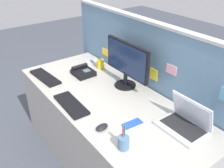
{
  "coord_description": "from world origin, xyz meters",
  "views": [
    {
      "loc": [
        1.46,
        -1.03,
        1.84
      ],
      "look_at": [
        0.0,
        0.05,
        0.82
      ],
      "focal_mm": 40.03,
      "sensor_mm": 36.0,
      "label": 1
    }
  ],
  "objects_px": {
    "laptop": "(186,121)",
    "desk_phone": "(83,72)",
    "cell_phone_silver_slab": "(91,60)",
    "keyboard_spare": "(71,105)",
    "coffee_mug": "(100,64)",
    "pen_cup": "(123,142)",
    "keyboard_main": "(45,77)",
    "cell_phone_blue_case": "(132,124)",
    "desktop_monitor": "(127,62)",
    "computer_mouse_right_hand": "(102,127)"
  },
  "relations": [
    {
      "from": "laptop",
      "to": "desk_phone",
      "type": "distance_m",
      "value": 1.15
    },
    {
      "from": "cell_phone_silver_slab",
      "to": "desk_phone",
      "type": "bearing_deg",
      "value": -21.58
    },
    {
      "from": "keyboard_spare",
      "to": "coffee_mug",
      "type": "distance_m",
      "value": 0.74
    },
    {
      "from": "desk_phone",
      "to": "pen_cup",
      "type": "distance_m",
      "value": 1.09
    },
    {
      "from": "pen_cup",
      "to": "keyboard_main",
      "type": "bearing_deg",
      "value": -179.17
    },
    {
      "from": "desk_phone",
      "to": "keyboard_spare",
      "type": "distance_m",
      "value": 0.55
    },
    {
      "from": "keyboard_main",
      "to": "cell_phone_silver_slab",
      "type": "bearing_deg",
      "value": 93.28
    },
    {
      "from": "keyboard_main",
      "to": "pen_cup",
      "type": "bearing_deg",
      "value": -4.16
    },
    {
      "from": "coffee_mug",
      "to": "cell_phone_silver_slab",
      "type": "bearing_deg",
      "value": 174.56
    },
    {
      "from": "laptop",
      "to": "pen_cup",
      "type": "xyz_separation_m",
      "value": [
        -0.1,
        -0.48,
        -0.01
      ]
    },
    {
      "from": "cell_phone_blue_case",
      "to": "coffee_mug",
      "type": "xyz_separation_m",
      "value": [
        -0.92,
        0.34,
        0.04
      ]
    },
    {
      "from": "keyboard_spare",
      "to": "coffee_mug",
      "type": "relative_size",
      "value": 3.41
    },
    {
      "from": "keyboard_main",
      "to": "cell_phone_blue_case",
      "type": "bearing_deg",
      "value": 6.96
    },
    {
      "from": "desktop_monitor",
      "to": "computer_mouse_right_hand",
      "type": "bearing_deg",
      "value": -54.1
    },
    {
      "from": "cell_phone_silver_slab",
      "to": "keyboard_main",
      "type": "bearing_deg",
      "value": -57.46
    },
    {
      "from": "pen_cup",
      "to": "cell_phone_silver_slab",
      "type": "relative_size",
      "value": 1.33
    },
    {
      "from": "keyboard_spare",
      "to": "computer_mouse_right_hand",
      "type": "height_order",
      "value": "computer_mouse_right_hand"
    },
    {
      "from": "computer_mouse_right_hand",
      "to": "cell_phone_silver_slab",
      "type": "xyz_separation_m",
      "value": [
        -1.05,
        0.57,
        -0.01
      ]
    },
    {
      "from": "desk_phone",
      "to": "pen_cup",
      "type": "bearing_deg",
      "value": -17.01
    },
    {
      "from": "keyboard_main",
      "to": "keyboard_spare",
      "type": "relative_size",
      "value": 1.06
    },
    {
      "from": "desktop_monitor",
      "to": "cell_phone_silver_slab",
      "type": "bearing_deg",
      "value": 176.46
    },
    {
      "from": "desk_phone",
      "to": "keyboard_spare",
      "type": "xyz_separation_m",
      "value": [
        0.42,
        -0.36,
        -0.02
      ]
    },
    {
      "from": "keyboard_spare",
      "to": "coffee_mug",
      "type": "height_order",
      "value": "coffee_mug"
    },
    {
      "from": "laptop",
      "to": "cell_phone_silver_slab",
      "type": "distance_m",
      "value": 1.39
    },
    {
      "from": "laptop",
      "to": "pen_cup",
      "type": "relative_size",
      "value": 1.84
    },
    {
      "from": "cell_phone_blue_case",
      "to": "desk_phone",
      "type": "bearing_deg",
      "value": 176.99
    },
    {
      "from": "desktop_monitor",
      "to": "pen_cup",
      "type": "xyz_separation_m",
      "value": [
        0.62,
        -0.52,
        -0.19
      ]
    },
    {
      "from": "desktop_monitor",
      "to": "computer_mouse_right_hand",
      "type": "distance_m",
      "value": 0.69
    },
    {
      "from": "cell_phone_silver_slab",
      "to": "coffee_mug",
      "type": "xyz_separation_m",
      "value": [
        0.22,
        -0.02,
        0.04
      ]
    },
    {
      "from": "desk_phone",
      "to": "cell_phone_blue_case",
      "type": "relative_size",
      "value": 1.35
    },
    {
      "from": "keyboard_main",
      "to": "cell_phone_silver_slab",
      "type": "relative_size",
      "value": 3.05
    },
    {
      "from": "desk_phone",
      "to": "cell_phone_silver_slab",
      "type": "height_order",
      "value": "desk_phone"
    },
    {
      "from": "pen_cup",
      "to": "coffee_mug",
      "type": "relative_size",
      "value": 1.58
    },
    {
      "from": "cell_phone_silver_slab",
      "to": "coffee_mug",
      "type": "height_order",
      "value": "coffee_mug"
    },
    {
      "from": "cell_phone_silver_slab",
      "to": "coffee_mug",
      "type": "relative_size",
      "value": 1.19
    },
    {
      "from": "computer_mouse_right_hand",
      "to": "cell_phone_blue_case",
      "type": "distance_m",
      "value": 0.23
    },
    {
      "from": "laptop",
      "to": "cell_phone_blue_case",
      "type": "relative_size",
      "value": 2.2
    },
    {
      "from": "desktop_monitor",
      "to": "cell_phone_silver_slab",
      "type": "height_order",
      "value": "desktop_monitor"
    },
    {
      "from": "laptop",
      "to": "cell_phone_silver_slab",
      "type": "height_order",
      "value": "laptop"
    },
    {
      "from": "cell_phone_blue_case",
      "to": "computer_mouse_right_hand",
      "type": "bearing_deg",
      "value": -107.83
    },
    {
      "from": "desk_phone",
      "to": "keyboard_main",
      "type": "relative_size",
      "value": 0.49
    },
    {
      "from": "laptop",
      "to": "desk_phone",
      "type": "bearing_deg",
      "value": -172.01
    },
    {
      "from": "cell_phone_silver_slab",
      "to": "pen_cup",
      "type": "bearing_deg",
      "value": 0.49
    },
    {
      "from": "keyboard_main",
      "to": "cell_phone_blue_case",
      "type": "relative_size",
      "value": 2.75
    },
    {
      "from": "pen_cup",
      "to": "cell_phone_silver_slab",
      "type": "distance_m",
      "value": 1.4
    },
    {
      "from": "keyboard_spare",
      "to": "cell_phone_silver_slab",
      "type": "distance_m",
      "value": 0.9
    },
    {
      "from": "desktop_monitor",
      "to": "cell_phone_silver_slab",
      "type": "xyz_separation_m",
      "value": [
        -0.67,
        0.04,
        -0.23
      ]
    },
    {
      "from": "keyboard_main",
      "to": "cell_phone_silver_slab",
      "type": "distance_m",
      "value": 0.59
    },
    {
      "from": "desk_phone",
      "to": "keyboard_main",
      "type": "height_order",
      "value": "desk_phone"
    },
    {
      "from": "keyboard_spare",
      "to": "cell_phone_blue_case",
      "type": "xyz_separation_m",
      "value": [
        0.47,
        0.25,
        -0.01
      ]
    }
  ]
}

